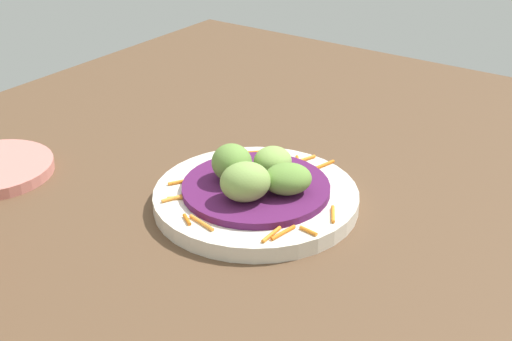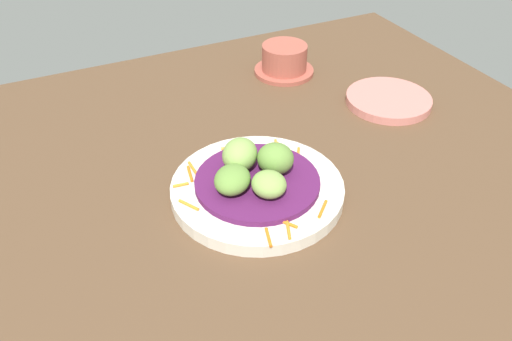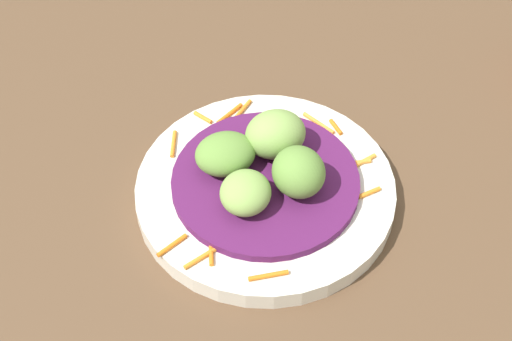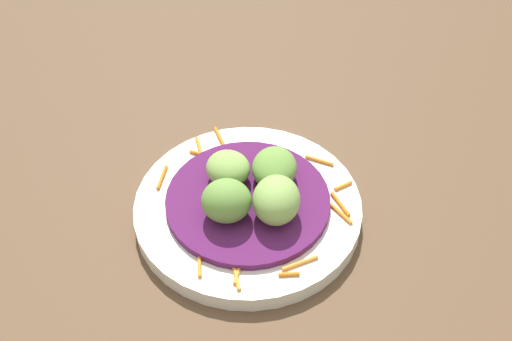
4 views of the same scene
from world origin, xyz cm
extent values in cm
cube|color=brown|center=(0.00, 0.00, 1.00)|extent=(110.00, 110.00, 2.00)
cylinder|color=silver|center=(-5.87, -0.43, 2.93)|extent=(23.51, 23.51, 1.87)
cylinder|color=#51194C|center=(-5.87, -0.43, 4.29)|extent=(16.92, 16.92, 0.84)
cylinder|color=orange|center=(3.07, 0.02, 4.07)|extent=(2.12, 1.61, 0.40)
cylinder|color=orange|center=(-12.44, 6.07, 4.07)|extent=(1.87, 2.01, 0.40)
cylinder|color=orange|center=(-15.41, 2.23, 4.07)|extent=(1.45, 1.90, 0.40)
cylinder|color=orange|center=(-5.62, -9.87, 4.07)|extent=(2.96, 1.93, 0.40)
cylinder|color=orange|center=(4.04, -3.31, 4.07)|extent=(3.07, 1.24, 0.40)
cylinder|color=orange|center=(-11.73, -7.48, 4.07)|extent=(3.40, 1.01, 0.40)
cylinder|color=orange|center=(-12.71, -6.68, 4.07)|extent=(3.18, 0.42, 0.40)
cylinder|color=orange|center=(3.78, -0.50, 4.07)|extent=(3.34, 1.65, 0.40)
cylinder|color=orange|center=(-12.35, 6.20, 4.07)|extent=(3.54, 1.96, 0.40)
cylinder|color=orange|center=(2.49, 5.17, 4.07)|extent=(2.58, 2.73, 0.40)
cylinder|color=orange|center=(-9.98, -9.43, 4.07)|extent=(0.66, 2.14, 0.40)
cylinder|color=orange|center=(-15.02, 0.56, 4.07)|extent=(1.24, 3.74, 0.40)
cylinder|color=orange|center=(-9.69, 8.49, 4.07)|extent=(2.08, 1.52, 0.40)
ellipsoid|color=olive|center=(-5.32, -3.84, 6.37)|extent=(7.16, 7.11, 3.33)
ellipsoid|color=#84A851|center=(-2.46, 0.11, 6.31)|extent=(5.70, 5.54, 3.21)
ellipsoid|color=olive|center=(-6.42, 2.97, 6.85)|extent=(6.68, 6.75, 4.29)
ellipsoid|color=#84A851|center=(-9.27, -0.98, 6.87)|extent=(7.27, 7.22, 4.34)
cylinder|color=tan|center=(-18.29, 31.37, 2.70)|extent=(14.69, 14.69, 1.40)
cylinder|color=#A85142|center=(-36.46, 20.51, 2.40)|extent=(11.33, 11.33, 0.80)
cylinder|color=#A85142|center=(-36.46, 20.51, 5.21)|extent=(8.51, 8.51, 4.83)
camera|label=1|loc=(-61.59, -38.86, 41.80)|focal=47.86mm
camera|label=2|loc=(44.07, -24.27, 48.51)|focal=37.05mm
camera|label=3|loc=(33.42, 22.46, 57.93)|focal=54.99mm
camera|label=4|loc=(-44.62, 27.98, 58.08)|focal=49.28mm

